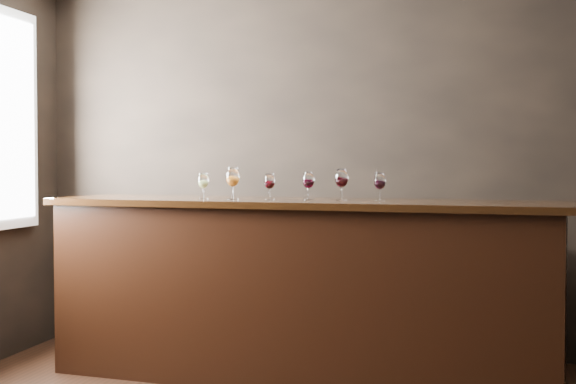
% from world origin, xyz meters
% --- Properties ---
extents(room_shell, '(5.02, 4.52, 2.81)m').
position_xyz_m(room_shell, '(-0.23, 0.11, 1.81)').
color(room_shell, black).
rests_on(room_shell, ground).
extents(bar_counter, '(3.33, 1.08, 1.15)m').
position_xyz_m(bar_counter, '(-0.26, 1.35, 0.57)').
color(bar_counter, black).
rests_on(bar_counter, ground).
extents(bar_top, '(3.45, 1.17, 0.04)m').
position_xyz_m(bar_top, '(-0.26, 1.35, 1.17)').
color(bar_top, black).
rests_on(bar_top, bar_counter).
extents(back_bar_shelf, '(2.44, 0.40, 0.88)m').
position_xyz_m(back_bar_shelf, '(0.03, 2.03, 0.44)').
color(back_bar_shelf, black).
rests_on(back_bar_shelf, ground).
extents(glass_white, '(0.07, 0.07, 0.17)m').
position_xyz_m(glass_white, '(-0.92, 1.36, 1.30)').
color(glass_white, white).
rests_on(glass_white, bar_top).
extents(glass_amber, '(0.09, 0.09, 0.21)m').
position_xyz_m(glass_amber, '(-0.70, 1.31, 1.33)').
color(glass_amber, white).
rests_on(glass_amber, bar_top).
extents(glass_red_a, '(0.07, 0.07, 0.17)m').
position_xyz_m(glass_red_a, '(-0.46, 1.32, 1.31)').
color(glass_red_a, white).
rests_on(glass_red_a, bar_top).
extents(glass_red_b, '(0.08, 0.08, 0.18)m').
position_xyz_m(glass_red_b, '(-0.21, 1.37, 1.31)').
color(glass_red_b, white).
rests_on(glass_red_b, bar_top).
extents(glass_red_c, '(0.09, 0.09, 0.20)m').
position_xyz_m(glass_red_c, '(0.01, 1.35, 1.33)').
color(glass_red_c, white).
rests_on(glass_red_c, bar_top).
extents(glass_red_d, '(0.08, 0.08, 0.18)m').
position_xyz_m(glass_red_d, '(0.26, 1.33, 1.31)').
color(glass_red_d, white).
rests_on(glass_red_d, bar_top).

